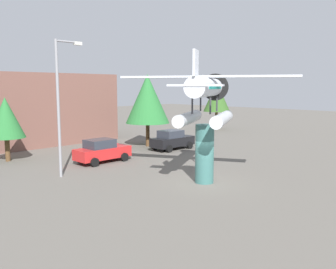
{
  "coord_description": "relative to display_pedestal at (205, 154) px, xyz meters",
  "views": [
    {
      "loc": [
        -16.42,
        -13.06,
        5.64
      ],
      "look_at": [
        0.0,
        3.0,
        2.59
      ],
      "focal_mm": 38.67,
      "sensor_mm": 36.0,
      "label": 1
    }
  ],
  "objects": [
    {
      "name": "car_mid_red",
      "position": [
        -0.84,
        9.1,
        -0.85
      ],
      "size": [
        4.2,
        2.02,
        1.76
      ],
      "color": "red",
      "rests_on": "ground"
    },
    {
      "name": "storefront_building",
      "position": [
        0.11,
        22.0,
        1.73
      ],
      "size": [
        14.9,
        7.97,
        6.91
      ],
      "primitive_type": "cube",
      "color": "brown",
      "rests_on": "ground"
    },
    {
      "name": "floatplane_monument",
      "position": [
        0.12,
        0.06,
        3.4
      ],
      "size": [
        7.1,
        9.68,
        4.0
      ],
      "rotation": [
        0.0,
        0.0,
        0.49
      ],
      "color": "silver",
      "rests_on": "display_pedestal"
    },
    {
      "name": "ground_plane",
      "position": [
        0.0,
        0.0,
        -1.73
      ],
      "size": [
        140.0,
        140.0,
        0.0
      ],
      "primitive_type": "plane",
      "color": "#605B54"
    },
    {
      "name": "display_pedestal",
      "position": [
        0.0,
        0.0,
        0.0
      ],
      "size": [
        1.1,
        1.1,
        3.45
      ],
      "primitive_type": "cylinder",
      "color": "#386B66",
      "rests_on": "ground"
    },
    {
      "name": "tree_east",
      "position": [
        -5.62,
        14.56,
        1.58
      ],
      "size": [
        2.76,
        2.76,
        4.86
      ],
      "color": "brown",
      "rests_on": "ground"
    },
    {
      "name": "streetlight_primary",
      "position": [
        -5.05,
        7.32,
        3.16
      ],
      "size": [
        1.84,
        0.28,
        8.49
      ],
      "color": "gray",
      "rests_on": "ground"
    },
    {
      "name": "car_far_black",
      "position": [
        6.87,
        9.2,
        -0.85
      ],
      "size": [
        4.2,
        2.02,
        1.76
      ],
      "color": "black",
      "rests_on": "ground"
    },
    {
      "name": "tree_center_back",
      "position": [
        6.56,
        12.11,
        2.77
      ],
      "size": [
        4.12,
        4.12,
        6.8
      ],
      "color": "brown",
      "rests_on": "ground"
    },
    {
      "name": "tree_far_east",
      "position": [
        22.11,
        15.66,
        2.58
      ],
      "size": [
        3.48,
        3.48,
        6.26
      ],
      "color": "brown",
      "rests_on": "ground"
    }
  ]
}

